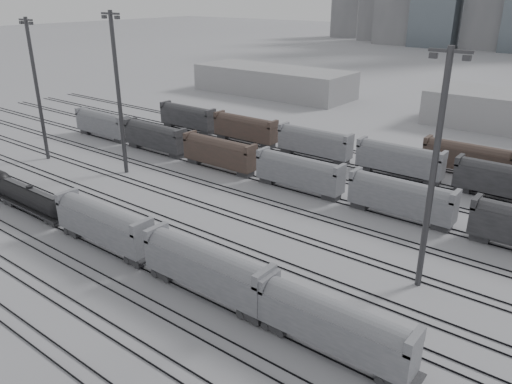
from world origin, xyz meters
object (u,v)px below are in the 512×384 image
Objects in this scene: tank_car_b at (31,198)px; hopper_car_c at (334,324)px; light_mast_a at (37,87)px; hopper_car_b at (206,267)px; hopper_car_a at (103,223)px; light_mast_c at (434,169)px.

hopper_car_c is at bearing -0.00° from tank_car_b.
hopper_car_b is at bearing -15.30° from light_mast_a.
hopper_car_b reaches higher than hopper_car_a.
light_mast_a reaches higher than tank_car_b.
light_mast_a reaches higher than hopper_car_a.
light_mast_a is at bearing 158.40° from hopper_car_a.
hopper_car_c is at bearing -12.17° from light_mast_a.
tank_car_b is 49.20m from hopper_car_c.
tank_car_b is 28.82m from light_mast_a.
light_mast_c is at bearing 83.50° from hopper_car_c.
hopper_car_a is 42.75m from light_mast_a.
hopper_car_b is at bearing -137.00° from light_mast_c.
light_mast_c is at bearing 0.28° from light_mast_a.
tank_car_b is 1.06× the size of hopper_car_a.
hopper_car_b is 58.81m from light_mast_a.
tank_car_b is 0.65× the size of light_mast_c.
tank_car_b is at bearing -35.20° from light_mast_a.
hopper_car_a is at bearing 180.00° from hopper_car_b.
light_mast_a is at bearing 164.70° from hopper_car_b.
hopper_car_b is 0.62× the size of light_mast_c.
hopper_car_a is (16.94, 0.00, 1.09)m from tank_car_b.
light_mast_a reaches higher than hopper_car_b.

